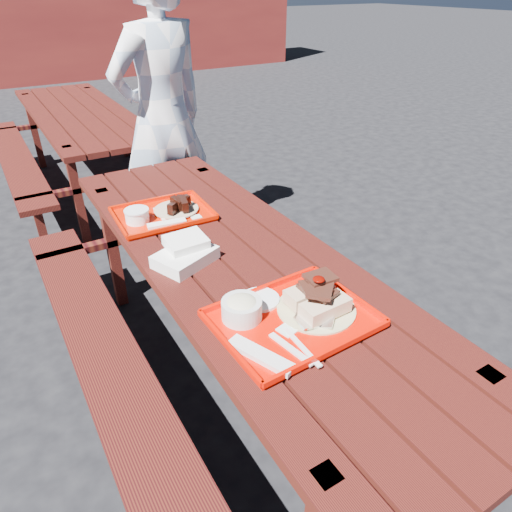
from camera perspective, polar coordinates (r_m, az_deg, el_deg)
name	(u,v)px	position (r m, az deg, el deg)	size (l,w,h in m)	color
ground	(240,383)	(2.36, -1.96, -15.60)	(60.00, 60.00, 0.00)	black
picnic_table_near	(238,292)	(1.98, -2.25, -4.48)	(1.41, 2.40, 0.75)	#43150C
picnic_table_far	(83,133)	(4.44, -20.78, 14.23)	(1.41, 2.40, 0.75)	#43150C
near_tray	(288,310)	(1.52, 4.06, -6.76)	(0.51, 0.43, 0.16)	red
far_tray	(162,213)	(2.21, -11.71, 5.28)	(0.45, 0.36, 0.07)	red
white_cloth	(186,253)	(1.83, -8.81, 0.39)	(0.27, 0.24, 0.09)	white
person	(163,119)	(3.10, -11.56, 16.43)	(0.70, 0.46, 1.91)	#A9C0DE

